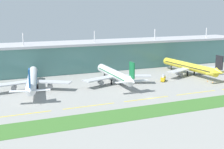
# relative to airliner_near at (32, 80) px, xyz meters

# --- Properties ---
(ground_plane) EXTENTS (600.00, 600.00, 0.00)m
(ground_plane) POSITION_rel_airliner_near_xyz_m (58.23, -45.47, -6.46)
(ground_plane) COLOR gray
(terminal_building) EXTENTS (288.00, 34.00, 32.32)m
(terminal_building) POSITION_rel_airliner_near_xyz_m (58.23, 50.66, 5.41)
(terminal_building) COLOR slate
(terminal_building) RESTS_ON ground
(airliner_near) EXTENTS (47.86, 70.88, 18.90)m
(airliner_near) POSITION_rel_airliner_near_xyz_m (0.00, 0.00, 0.00)
(airliner_near) COLOR white
(airliner_near) RESTS_ON ground
(airliner_middle) EXTENTS (48.77, 62.51, 18.90)m
(airliner_middle) POSITION_rel_airliner_near_xyz_m (53.89, -5.59, -0.01)
(airliner_middle) COLOR silver
(airliner_middle) RESTS_ON ground
(airliner_far) EXTENTS (48.76, 69.25, 18.90)m
(airliner_far) POSITION_rel_airliner_near_xyz_m (118.15, -1.02, -0.00)
(airliner_far) COLOR yellow
(airliner_far) RESTS_ON ground
(taxiway_stripe_west) EXTENTS (28.00, 0.70, 0.04)m
(taxiway_stripe_west) POSITION_rel_airliner_near_xyz_m (-12.77, -46.16, -6.44)
(taxiway_stripe_west) COLOR yellow
(taxiway_stripe_west) RESTS_ON ground
(taxiway_stripe_mid_west) EXTENTS (28.00, 0.70, 0.04)m
(taxiway_stripe_mid_west) POSITION_rel_airliner_near_xyz_m (21.23, -46.16, -6.44)
(taxiway_stripe_mid_west) COLOR yellow
(taxiway_stripe_mid_west) RESTS_ON ground
(taxiway_stripe_centre) EXTENTS (28.00, 0.70, 0.04)m
(taxiway_stripe_centre) POSITION_rel_airliner_near_xyz_m (55.23, -46.16, -6.44)
(taxiway_stripe_centre) COLOR yellow
(taxiway_stripe_centre) RESTS_ON ground
(taxiway_stripe_mid_east) EXTENTS (28.00, 0.70, 0.04)m
(taxiway_stripe_mid_east) POSITION_rel_airliner_near_xyz_m (89.23, -46.16, -6.44)
(taxiway_stripe_mid_east) COLOR yellow
(taxiway_stripe_mid_east) RESTS_ON ground
(grass_verge) EXTENTS (300.00, 18.00, 0.10)m
(grass_verge) POSITION_rel_airliner_near_xyz_m (58.23, -66.06, -6.41)
(grass_verge) COLOR #3D702D
(grass_verge) RESTS_ON ground
(fuel_truck) EXTENTS (6.64, 7.17, 4.95)m
(fuel_truck) POSITION_rel_airliner_near_xyz_m (87.85, -11.57, -4.19)
(fuel_truck) COLOR gold
(fuel_truck) RESTS_ON ground
(safety_cone_left_wingtip) EXTENTS (0.56, 0.56, 0.70)m
(safety_cone_left_wingtip) POSITION_rel_airliner_near_xyz_m (115.83, -24.30, -6.11)
(safety_cone_left_wingtip) COLOR orange
(safety_cone_left_wingtip) RESTS_ON ground
(safety_cone_nose_front) EXTENTS (0.56, 0.56, 0.70)m
(safety_cone_nose_front) POSITION_rel_airliner_near_xyz_m (117.00, -28.57, -6.11)
(safety_cone_nose_front) COLOR orange
(safety_cone_nose_front) RESTS_ON ground
(safety_cone_right_wingtip) EXTENTS (0.56, 0.56, 0.70)m
(safety_cone_right_wingtip) POSITION_rel_airliner_near_xyz_m (126.68, -28.59, -6.11)
(safety_cone_right_wingtip) COLOR orange
(safety_cone_right_wingtip) RESTS_ON ground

